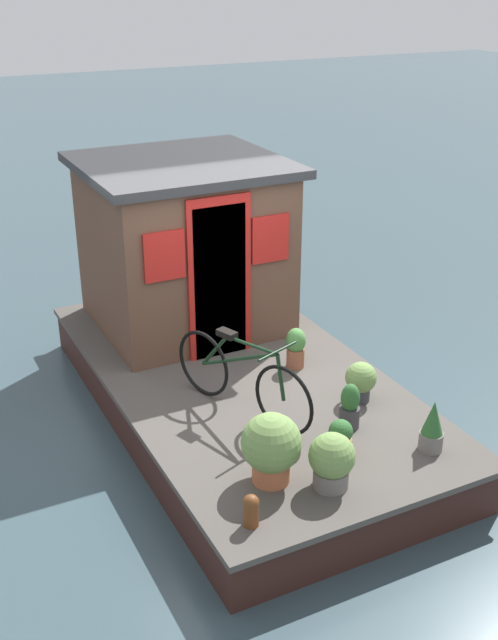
{
  "coord_description": "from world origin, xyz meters",
  "views": [
    {
      "loc": [
        -6.47,
        3.16,
        4.43
      ],
      "look_at": [
        -0.2,
        0.0,
        1.21
      ],
      "focal_mm": 43.46,
      "sensor_mm": 36.0,
      "label": 1
    }
  ],
  "objects_px": {
    "potted_plant_thyme": "(361,380)",
    "potted_plant_ivy": "(340,437)",
    "potted_plant_succulent": "(350,407)",
    "potted_plant_rosemary": "(296,347)",
    "bicycle": "(242,377)",
    "mooring_bollard": "(251,509)",
    "potted_plant_mint": "(432,427)",
    "houseboat_cabin": "(184,244)",
    "potted_plant_lavender": "(332,460)",
    "potted_plant_sage": "(271,447)"
  },
  "relations": [
    {
      "from": "potted_plant_mint",
      "to": "potted_plant_succulent",
      "type": "distance_m",
      "value": 0.78
    },
    {
      "from": "potted_plant_sage",
      "to": "potted_plant_ivy",
      "type": "height_order",
      "value": "potted_plant_sage"
    },
    {
      "from": "potted_plant_thyme",
      "to": "potted_plant_ivy",
      "type": "distance_m",
      "value": 0.96
    },
    {
      "from": "potted_plant_lavender",
      "to": "potted_plant_succulent",
      "type": "xyz_separation_m",
      "value": [
        0.7,
        -0.64,
        -0.04
      ]
    },
    {
      "from": "potted_plant_lavender",
      "to": "potted_plant_ivy",
      "type": "bearing_deg",
      "value": -41.46
    },
    {
      "from": "bicycle",
      "to": "potted_plant_succulent",
      "type": "bearing_deg",
      "value": -131.15
    },
    {
      "from": "bicycle",
      "to": "potted_plant_mint",
      "type": "distance_m",
      "value": 1.8
    },
    {
      "from": "potted_plant_ivy",
      "to": "mooring_bollard",
      "type": "relative_size",
      "value": 1.19
    },
    {
      "from": "potted_plant_rosemary",
      "to": "houseboat_cabin",
      "type": "bearing_deg",
      "value": 20.24
    },
    {
      "from": "potted_plant_thyme",
      "to": "potted_plant_succulent",
      "type": "bearing_deg",
      "value": 134.5
    },
    {
      "from": "potted_plant_lavender",
      "to": "potted_plant_sage",
      "type": "xyz_separation_m",
      "value": [
        0.29,
        0.4,
        0.08
      ]
    },
    {
      "from": "bicycle",
      "to": "potted_plant_thyme",
      "type": "relative_size",
      "value": 3.99
    },
    {
      "from": "potted_plant_ivy",
      "to": "mooring_bollard",
      "type": "bearing_deg",
      "value": 114.34
    },
    {
      "from": "houseboat_cabin",
      "to": "potted_plant_mint",
      "type": "distance_m",
      "value": 3.69
    },
    {
      "from": "bicycle",
      "to": "potted_plant_succulent",
      "type": "xyz_separation_m",
      "value": [
        -0.68,
        -0.78,
        -0.17
      ]
    },
    {
      "from": "houseboat_cabin",
      "to": "mooring_bollard",
      "type": "bearing_deg",
      "value": 164.8
    },
    {
      "from": "bicycle",
      "to": "potted_plant_sage",
      "type": "distance_m",
      "value": 1.12
    },
    {
      "from": "potted_plant_lavender",
      "to": "potted_plant_mint",
      "type": "xyz_separation_m",
      "value": [
        0.05,
        -1.08,
        -0.02
      ]
    },
    {
      "from": "potted_plant_ivy",
      "to": "potted_plant_rosemary",
      "type": "bearing_deg",
      "value": -16.02
    },
    {
      "from": "potted_plant_thyme",
      "to": "potted_plant_ivy",
      "type": "xyz_separation_m",
      "value": [
        -0.68,
        0.67,
        -0.06
      ]
    },
    {
      "from": "bicycle",
      "to": "potted_plant_mint",
      "type": "relative_size",
      "value": 3.33
    },
    {
      "from": "bicycle",
      "to": "potted_plant_sage",
      "type": "bearing_deg",
      "value": 166.34
    },
    {
      "from": "potted_plant_succulent",
      "to": "potted_plant_rosemary",
      "type": "bearing_deg",
      "value": -6.66
    },
    {
      "from": "potted_plant_mint",
      "to": "potted_plant_sage",
      "type": "relative_size",
      "value": 0.79
    },
    {
      "from": "potted_plant_succulent",
      "to": "potted_plant_thyme",
      "type": "bearing_deg",
      "value": -45.5
    },
    {
      "from": "potted_plant_thyme",
      "to": "potted_plant_ivy",
      "type": "bearing_deg",
      "value": 135.28
    },
    {
      "from": "potted_plant_sage",
      "to": "potted_plant_ivy",
      "type": "bearing_deg",
      "value": -83.54
    },
    {
      "from": "potted_plant_lavender",
      "to": "potted_plant_ivy",
      "type": "height_order",
      "value": "potted_plant_lavender"
    },
    {
      "from": "bicycle",
      "to": "potted_plant_succulent",
      "type": "relative_size",
      "value": 3.63
    },
    {
      "from": "potted_plant_rosemary",
      "to": "potted_plant_ivy",
      "type": "distance_m",
      "value": 1.64
    },
    {
      "from": "potted_plant_thyme",
      "to": "potted_plant_ivy",
      "type": "height_order",
      "value": "potted_plant_thyme"
    },
    {
      "from": "potted_plant_succulent",
      "to": "potted_plant_ivy",
      "type": "bearing_deg",
      "value": 136.18
    },
    {
      "from": "houseboat_cabin",
      "to": "potted_plant_lavender",
      "type": "relative_size",
      "value": 4.5
    },
    {
      "from": "potted_plant_thyme",
      "to": "potted_plant_sage",
      "type": "bearing_deg",
      "value": 118.41
    },
    {
      "from": "potted_plant_thyme",
      "to": "potted_plant_succulent",
      "type": "height_order",
      "value": "potted_plant_succulent"
    },
    {
      "from": "bicycle",
      "to": "potted_plant_rosemary",
      "type": "height_order",
      "value": "bicycle"
    },
    {
      "from": "potted_plant_rosemary",
      "to": "potted_plant_sage",
      "type": "height_order",
      "value": "potted_plant_sage"
    },
    {
      "from": "bicycle",
      "to": "potted_plant_rosemary",
      "type": "xyz_separation_m",
      "value": [
        0.58,
        -0.93,
        -0.15
      ]
    },
    {
      "from": "potted_plant_rosemary",
      "to": "potted_plant_ivy",
      "type": "relative_size",
      "value": 1.37
    },
    {
      "from": "houseboat_cabin",
      "to": "potted_plant_thyme",
      "type": "distance_m",
      "value": 2.74
    },
    {
      "from": "potted_plant_thyme",
      "to": "potted_plant_sage",
      "type": "distance_m",
      "value": 1.6
    },
    {
      "from": "bicycle",
      "to": "potted_plant_ivy",
      "type": "relative_size",
      "value": 5.0
    },
    {
      "from": "potted_plant_lavender",
      "to": "potted_plant_succulent",
      "type": "bearing_deg",
      "value": -42.56
    },
    {
      "from": "potted_plant_ivy",
      "to": "potted_plant_mint",
      "type": "bearing_deg",
      "value": -113.37
    },
    {
      "from": "potted_plant_rosemary",
      "to": "potted_plant_mint",
      "type": "xyz_separation_m",
      "value": [
        -1.9,
        -0.29,
        0.0
      ]
    },
    {
      "from": "potted_plant_thyme",
      "to": "potted_plant_mint",
      "type": "distance_m",
      "value": 1.0
    },
    {
      "from": "bicycle",
      "to": "mooring_bollard",
      "type": "distance_m",
      "value": 1.67
    },
    {
      "from": "potted_plant_rosemary",
      "to": "potted_plant_ivy",
      "type": "bearing_deg",
      "value": 163.98
    },
    {
      "from": "bicycle",
      "to": "potted_plant_mint",
      "type": "height_order",
      "value": "bicycle"
    },
    {
      "from": "potted_plant_lavender",
      "to": "potted_plant_mint",
      "type": "height_order",
      "value": "potted_plant_lavender"
    }
  ]
}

